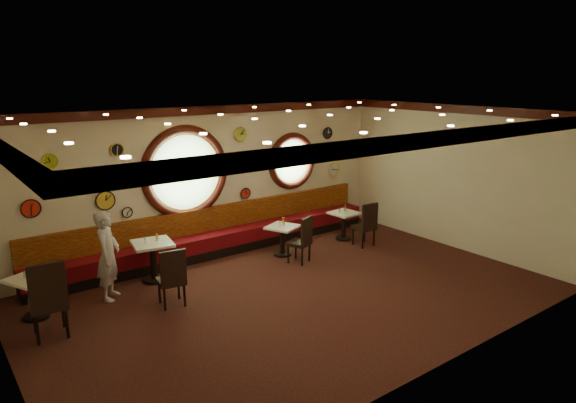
% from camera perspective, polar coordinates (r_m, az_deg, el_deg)
% --- Properties ---
extents(floor, '(9.00, 6.00, 0.00)m').
position_cam_1_polar(floor, '(9.35, 0.76, -10.33)').
color(floor, black).
rests_on(floor, ground).
extents(ceiling, '(9.00, 6.00, 0.02)m').
position_cam_1_polar(ceiling, '(8.54, 0.83, 9.62)').
color(ceiling, '#BD8D35').
rests_on(ceiling, wall_back).
extents(wall_back, '(9.00, 0.02, 3.20)m').
position_cam_1_polar(wall_back, '(11.27, -8.57, 2.34)').
color(wall_back, beige).
rests_on(wall_back, floor).
extents(wall_front, '(9.00, 0.02, 3.20)m').
position_cam_1_polar(wall_front, '(6.80, 16.51, -6.00)').
color(wall_front, beige).
rests_on(wall_front, floor).
extents(wall_left, '(0.02, 6.00, 3.20)m').
position_cam_1_polar(wall_left, '(7.15, -29.33, -6.30)').
color(wall_left, beige).
rests_on(wall_left, floor).
extents(wall_right, '(0.02, 6.00, 3.20)m').
position_cam_1_polar(wall_right, '(12.03, 18.04, 2.54)').
color(wall_right, beige).
rests_on(wall_right, floor).
extents(molding_back, '(9.00, 0.10, 0.18)m').
position_cam_1_polar(molding_back, '(11.02, -8.73, 10.01)').
color(molding_back, '#370E0A').
rests_on(molding_back, wall_back).
extents(molding_front, '(9.00, 0.10, 0.18)m').
position_cam_1_polar(molding_front, '(6.48, 17.09, 6.77)').
color(molding_front, '#370E0A').
rests_on(molding_front, wall_back).
extents(molding_right, '(0.10, 6.00, 0.18)m').
position_cam_1_polar(molding_right, '(11.80, 18.46, 9.72)').
color(molding_right, '#370E0A').
rests_on(molding_right, wall_back).
extents(banquette_base, '(8.00, 0.55, 0.20)m').
position_cam_1_polar(banquette_base, '(11.43, -7.62, -5.26)').
color(banquette_base, black).
rests_on(banquette_base, floor).
extents(banquette_seat, '(8.00, 0.55, 0.30)m').
position_cam_1_polar(banquette_seat, '(11.35, -7.66, -4.07)').
color(banquette_seat, '#5B0710').
rests_on(banquette_seat, banquette_base).
extents(banquette_back, '(8.00, 0.10, 0.55)m').
position_cam_1_polar(banquette_back, '(11.42, -8.27, -1.88)').
color(banquette_back, '#610F07').
rests_on(banquette_back, wall_back).
extents(porthole_left_glass, '(1.66, 0.02, 1.66)m').
position_cam_1_polar(porthole_left_glass, '(10.95, -11.36, 3.22)').
color(porthole_left_glass, '#8FC476').
rests_on(porthole_left_glass, wall_back).
extents(porthole_left_frame, '(1.98, 0.18, 1.98)m').
position_cam_1_polar(porthole_left_frame, '(10.94, -11.33, 3.20)').
color(porthole_left_frame, '#370E0A').
rests_on(porthole_left_frame, wall_back).
extents(porthole_left_ring, '(1.61, 0.03, 1.61)m').
position_cam_1_polar(porthole_left_ring, '(10.91, -11.26, 3.18)').
color(porthole_left_ring, gold).
rests_on(porthole_left_ring, wall_back).
extents(porthole_right_glass, '(1.10, 0.02, 1.10)m').
position_cam_1_polar(porthole_right_glass, '(12.40, 0.40, 4.51)').
color(porthole_right_glass, '#8FC476').
rests_on(porthole_right_glass, wall_back).
extents(porthole_right_frame, '(1.38, 0.18, 1.38)m').
position_cam_1_polar(porthole_right_frame, '(12.39, 0.44, 4.50)').
color(porthole_right_frame, '#370E0A').
rests_on(porthole_right_frame, wall_back).
extents(porthole_right_ring, '(1.09, 0.03, 1.09)m').
position_cam_1_polar(porthole_right_ring, '(12.37, 0.52, 4.49)').
color(porthole_right_ring, gold).
rests_on(porthole_right_ring, wall_back).
extents(wall_clock_0, '(0.34, 0.03, 0.34)m').
position_cam_1_polar(wall_clock_0, '(13.29, 5.13, 3.57)').
color(wall_clock_0, silver).
rests_on(wall_clock_0, wall_back).
extents(wall_clock_1, '(0.36, 0.03, 0.36)m').
position_cam_1_polar(wall_clock_1, '(10.40, -19.64, 0.11)').
color(wall_clock_1, gold).
rests_on(wall_clock_1, wall_back).
extents(wall_clock_2, '(0.28, 0.03, 0.28)m').
position_cam_1_polar(wall_clock_2, '(12.98, 4.40, 7.58)').
color(wall_clock_2, black).
rests_on(wall_clock_2, wall_back).
extents(wall_clock_3, '(0.32, 0.03, 0.32)m').
position_cam_1_polar(wall_clock_3, '(10.10, -26.68, -0.69)').
color(wall_clock_3, red).
rests_on(wall_clock_3, wall_back).
extents(wall_clock_4, '(0.30, 0.03, 0.30)m').
position_cam_1_polar(wall_clock_4, '(11.46, -5.32, 7.44)').
color(wall_clock_4, '#9EC43D').
rests_on(wall_clock_4, wall_back).
extents(wall_clock_5, '(0.24, 0.03, 0.24)m').
position_cam_1_polar(wall_clock_5, '(11.74, -4.76, 0.93)').
color(wall_clock_5, red).
rests_on(wall_clock_5, wall_back).
extents(wall_clock_6, '(0.24, 0.03, 0.24)m').
position_cam_1_polar(wall_clock_6, '(10.31, -18.48, 5.48)').
color(wall_clock_6, black).
rests_on(wall_clock_6, wall_back).
extents(wall_clock_7, '(0.26, 0.03, 0.26)m').
position_cam_1_polar(wall_clock_7, '(10.02, -24.94, 4.08)').
color(wall_clock_7, '#8DAD22').
rests_on(wall_clock_7, wall_back).
extents(wall_clock_8, '(0.20, 0.03, 0.20)m').
position_cam_1_polar(wall_clock_8, '(10.59, -17.45, -1.15)').
color(wall_clock_8, silver).
rests_on(wall_clock_8, wall_back).
extents(wall_clock_9, '(0.22, 0.03, 0.22)m').
position_cam_1_polar(wall_clock_9, '(11.86, -2.78, 4.79)').
color(wall_clock_9, '#F3D351').
rests_on(wall_clock_9, wall_back).
extents(table_a, '(0.85, 0.85, 0.71)m').
position_cam_1_polar(table_a, '(9.30, -26.41, -9.02)').
color(table_a, black).
rests_on(table_a, floor).
extents(table_b, '(0.81, 0.81, 0.78)m').
position_cam_1_polar(table_b, '(10.09, -14.74, -5.94)').
color(table_b, black).
rests_on(table_b, floor).
extents(table_c, '(0.79, 0.79, 0.66)m').
position_cam_1_polar(table_c, '(11.13, -0.63, -3.95)').
color(table_c, black).
rests_on(table_c, floor).
extents(table_d, '(0.64, 0.64, 0.67)m').
position_cam_1_polar(table_d, '(12.25, 6.24, -2.31)').
color(table_d, black).
rests_on(table_d, floor).
extents(chair_a, '(0.57, 0.57, 0.76)m').
position_cam_1_polar(chair_a, '(8.41, -25.11, -9.40)').
color(chair_a, black).
rests_on(chair_a, floor).
extents(chair_b, '(0.49, 0.49, 0.64)m').
position_cam_1_polar(chair_b, '(8.90, -12.75, -7.87)').
color(chair_b, black).
rests_on(chair_b, floor).
extents(chair_c, '(0.55, 0.55, 0.62)m').
position_cam_1_polar(chair_c, '(10.64, 1.65, -3.94)').
color(chair_c, black).
rests_on(chair_c, floor).
extents(chair_d, '(0.46, 0.46, 0.63)m').
position_cam_1_polar(chair_d, '(11.78, 8.75, -2.23)').
color(chair_d, black).
rests_on(chair_d, floor).
extents(condiment_a_salt, '(0.04, 0.04, 0.10)m').
position_cam_1_polar(condiment_a_salt, '(9.19, -27.24, -7.28)').
color(condiment_a_salt, silver).
rests_on(condiment_a_salt, table_a).
extents(condiment_b_salt, '(0.04, 0.04, 0.11)m').
position_cam_1_polar(condiment_b_salt, '(9.97, -15.58, -4.15)').
color(condiment_b_salt, silver).
rests_on(condiment_b_salt, table_b).
extents(condiment_c_salt, '(0.04, 0.04, 0.10)m').
position_cam_1_polar(condiment_c_salt, '(11.01, -0.89, -2.54)').
color(condiment_c_salt, silver).
rests_on(condiment_c_salt, table_c).
extents(condiment_d_salt, '(0.04, 0.04, 0.11)m').
position_cam_1_polar(condiment_d_salt, '(12.13, 5.77, -0.99)').
color(condiment_d_salt, silver).
rests_on(condiment_d_salt, table_d).
extents(condiment_a_pepper, '(0.03, 0.03, 0.09)m').
position_cam_1_polar(condiment_a_pepper, '(9.13, -26.40, -7.39)').
color(condiment_a_pepper, '#B8B8BD').
rests_on(condiment_a_pepper, table_a).
extents(condiment_b_pepper, '(0.03, 0.03, 0.09)m').
position_cam_1_polar(condiment_b_pepper, '(9.98, -14.44, -4.13)').
color(condiment_b_pepper, silver).
rests_on(condiment_b_pepper, table_b).
extents(condiment_c_pepper, '(0.03, 0.03, 0.09)m').
position_cam_1_polar(condiment_c_pepper, '(11.05, -0.42, -2.50)').
color(condiment_c_pepper, silver).
rests_on(condiment_c_pepper, table_c).
extents(condiment_d_pepper, '(0.04, 0.04, 0.11)m').
position_cam_1_polar(condiment_d_pepper, '(12.19, 6.39, -0.93)').
color(condiment_d_pepper, silver).
rests_on(condiment_d_pepper, table_d).
extents(condiment_a_bottle, '(0.04, 0.04, 0.14)m').
position_cam_1_polar(condiment_a_bottle, '(9.26, -26.15, -6.90)').
color(condiment_a_bottle, gold).
rests_on(condiment_a_bottle, table_a).
extents(condiment_b_bottle, '(0.05, 0.05, 0.15)m').
position_cam_1_polar(condiment_b_bottle, '(10.04, -14.34, -3.81)').
color(condiment_b_bottle, gold).
rests_on(condiment_b_bottle, table_b).
extents(condiment_c_bottle, '(0.05, 0.05, 0.17)m').
position_cam_1_polar(condiment_c_bottle, '(11.12, -0.54, -2.20)').
color(condiment_c_bottle, gold).
rests_on(condiment_c_bottle, table_c).
extents(condiment_d_bottle, '(0.05, 0.05, 0.16)m').
position_cam_1_polar(condiment_d_bottle, '(12.28, 6.34, -0.69)').
color(condiment_d_bottle, gold).
rests_on(condiment_d_bottle, table_d).
extents(waiter, '(0.65, 0.70, 1.59)m').
position_cam_1_polar(waiter, '(9.46, -19.36, -5.66)').
color(waiter, silver).
rests_on(waiter, floor).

